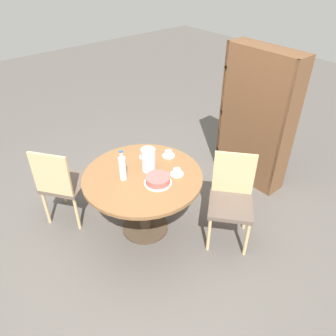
% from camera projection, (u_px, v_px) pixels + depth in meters
% --- Properties ---
extents(ground_plane, '(14.00, 14.00, 0.00)m').
position_uv_depth(ground_plane, '(145.00, 228.00, 3.54)').
color(ground_plane, '#56514C').
extents(dining_table, '(1.16, 1.16, 0.71)m').
position_uv_depth(dining_table, '(143.00, 187.00, 3.21)').
color(dining_table, '#473828').
rests_on(dining_table, ground_plane).
extents(chair_a, '(0.59, 0.59, 0.93)m').
position_uv_depth(chair_a, '(231.00, 198.00, 3.18)').
color(chair_a, tan).
rests_on(chair_a, ground_plane).
extents(chair_b, '(0.59, 0.59, 0.93)m').
position_uv_depth(chair_b, '(62.00, 183.00, 3.37)').
color(chair_b, tan).
rests_on(chair_b, ground_plane).
extents(bookshelf, '(0.89, 0.28, 1.64)m').
position_uv_depth(bookshelf, '(255.00, 123.00, 3.86)').
color(bookshelf, brown).
rests_on(bookshelf, ground_plane).
extents(coffee_pot, '(0.14, 0.14, 0.27)m').
position_uv_depth(coffee_pot, '(148.00, 159.00, 3.13)').
color(coffee_pot, silver).
rests_on(coffee_pot, dining_table).
extents(water_bottle, '(0.07, 0.07, 0.31)m').
position_uv_depth(water_bottle, '(122.00, 168.00, 3.01)').
color(water_bottle, silver).
rests_on(water_bottle, dining_table).
extents(cake_main, '(0.26, 0.26, 0.07)m').
position_uv_depth(cake_main, '(158.00, 180.00, 3.01)').
color(cake_main, white).
rests_on(cake_main, dining_table).
extents(cup_a, '(0.13, 0.13, 0.06)m').
position_uv_depth(cup_a, '(177.00, 172.00, 3.13)').
color(cup_a, silver).
rests_on(cup_a, dining_table).
extents(cup_b, '(0.13, 0.13, 0.06)m').
position_uv_depth(cup_b, '(169.00, 154.00, 3.39)').
color(cup_b, silver).
rests_on(cup_b, dining_table).
extents(cup_c, '(0.13, 0.13, 0.06)m').
position_uv_depth(cup_c, '(146.00, 155.00, 3.37)').
color(cup_c, silver).
rests_on(cup_c, dining_table).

